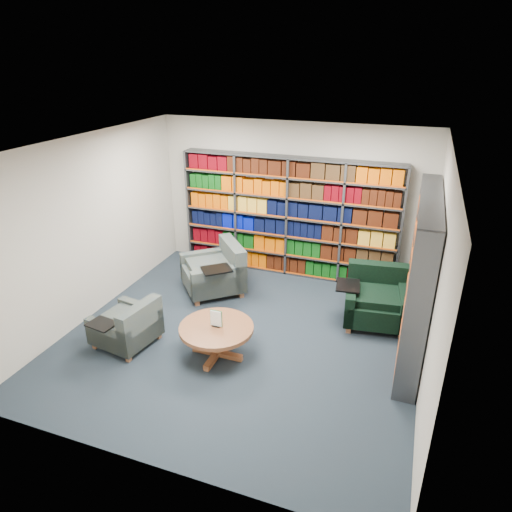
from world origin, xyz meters
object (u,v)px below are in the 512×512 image
(chair_teal_left, at_px, (218,272))
(chair_green_right, at_px, (376,300))
(coffee_table, at_px, (217,332))
(chair_teal_front, at_px, (129,328))

(chair_teal_left, height_order, chair_green_right, chair_teal_left)
(chair_teal_left, relative_size, coffee_table, 1.32)
(chair_green_right, relative_size, chair_teal_front, 1.20)
(chair_teal_left, bearing_deg, chair_green_right, -1.01)
(chair_green_right, bearing_deg, chair_teal_front, -149.40)
(chair_teal_left, distance_m, coffee_table, 1.94)
(chair_teal_left, bearing_deg, coffee_table, -66.29)
(coffee_table, bearing_deg, chair_teal_front, -172.24)
(chair_teal_left, xyz_separation_m, coffee_table, (0.78, -1.77, 0.03))
(chair_green_right, xyz_separation_m, chair_teal_front, (-3.21, -1.90, -0.06))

